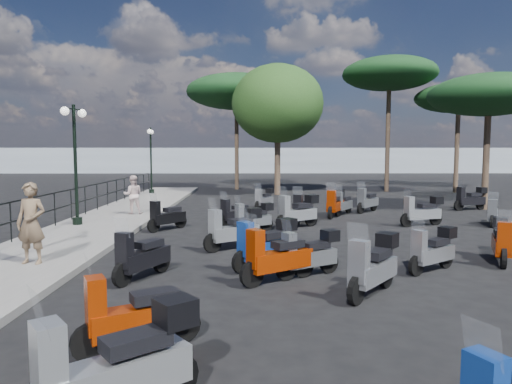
{
  "coord_description": "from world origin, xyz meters",
  "views": [
    {
      "loc": [
        -1.32,
        -12.79,
        2.59
      ],
      "look_at": [
        -1.18,
        2.77,
        1.2
      ],
      "focal_mm": 32.0,
      "sensor_mm": 36.0,
      "label": 1
    }
  ],
  "objects_px": {
    "pedestrian_far": "(133,195)",
    "pine_0": "(389,74)",
    "scooter_7": "(253,218)",
    "lamp_post_2": "(151,156)",
    "scooter_4": "(167,217)",
    "scooter_26": "(471,199)",
    "scooter_12": "(309,254)",
    "pine_1": "(459,98)",
    "scooter_3": "(234,230)",
    "scooter_2": "(266,245)",
    "scooter_17": "(432,251)",
    "scooter_6": "(277,258)",
    "woman": "(31,223)",
    "scooter_20": "(343,204)",
    "broadleaf_tree": "(278,104)",
    "scooter_0": "(116,369)",
    "pine_2": "(236,92)",
    "scooter_19": "(367,202)",
    "scooter_25": "(422,212)",
    "scooter_14": "(303,209)",
    "scooter_1": "(141,257)",
    "scooter_11": "(373,267)",
    "scooter_24": "(493,213)",
    "scooter_18": "(502,242)",
    "pine_3": "(489,96)",
    "scooter_8": "(235,214)",
    "scooter_15": "(335,204)",
    "scooter_5": "(135,317)",
    "lamp_post_1": "(75,157)",
    "scooter_13": "(298,212)"
  },
  "relations": [
    {
      "from": "scooter_26",
      "to": "woman",
      "type": "bearing_deg",
      "value": 107.94
    },
    {
      "from": "scooter_3",
      "to": "scooter_12",
      "type": "xyz_separation_m",
      "value": [
        1.66,
        -2.64,
        -0.06
      ]
    },
    {
      "from": "pine_2",
      "to": "pine_3",
      "type": "xyz_separation_m",
      "value": [
        11.42,
        -10.87,
        -1.52
      ]
    },
    {
      "from": "scooter_1",
      "to": "scooter_12",
      "type": "distance_m",
      "value": 3.42
    },
    {
      "from": "scooter_4",
      "to": "scooter_26",
      "type": "relative_size",
      "value": 0.81
    },
    {
      "from": "scooter_12",
      "to": "scooter_18",
      "type": "bearing_deg",
      "value": -106.03
    },
    {
      "from": "scooter_4",
      "to": "pine_3",
      "type": "distance_m",
      "value": 14.94
    },
    {
      "from": "scooter_2",
      "to": "scooter_12",
      "type": "relative_size",
      "value": 1.05
    },
    {
      "from": "scooter_0",
      "to": "scooter_25",
      "type": "relative_size",
      "value": 0.93
    },
    {
      "from": "scooter_0",
      "to": "scooter_17",
      "type": "bearing_deg",
      "value": -82.0
    },
    {
      "from": "scooter_6",
      "to": "woman",
      "type": "bearing_deg",
      "value": 45.62
    },
    {
      "from": "scooter_18",
      "to": "pine_3",
      "type": "height_order",
      "value": "pine_3"
    },
    {
      "from": "scooter_25",
      "to": "scooter_14",
      "type": "bearing_deg",
      "value": 59.52
    },
    {
      "from": "scooter_8",
      "to": "lamp_post_2",
      "type": "bearing_deg",
      "value": -18.32
    },
    {
      "from": "scooter_1",
      "to": "scooter_26",
      "type": "height_order",
      "value": "same"
    },
    {
      "from": "scooter_11",
      "to": "scooter_19",
      "type": "distance_m",
      "value": 11.51
    },
    {
      "from": "scooter_13",
      "to": "scooter_25",
      "type": "xyz_separation_m",
      "value": [
        4.37,
        0.38,
        -0.04
      ]
    },
    {
      "from": "scooter_3",
      "to": "scooter_24",
      "type": "bearing_deg",
      "value": -102.17
    },
    {
      "from": "pedestrian_far",
      "to": "pine_0",
      "type": "distance_m",
      "value": 18.85
    },
    {
      "from": "lamp_post_1",
      "to": "pine_3",
      "type": "xyz_separation_m",
      "value": [
        16.24,
        4.99,
        2.61
      ]
    },
    {
      "from": "scooter_2",
      "to": "scooter_5",
      "type": "distance_m",
      "value": 4.56
    },
    {
      "from": "scooter_2",
      "to": "scooter_17",
      "type": "distance_m",
      "value": 3.59
    },
    {
      "from": "scooter_18",
      "to": "scooter_20",
      "type": "xyz_separation_m",
      "value": [
        -2.1,
        8.02,
        -0.06
      ]
    },
    {
      "from": "lamp_post_2",
      "to": "scooter_8",
      "type": "bearing_deg",
      "value": -69.51
    },
    {
      "from": "pedestrian_far",
      "to": "scooter_1",
      "type": "bearing_deg",
      "value": 94.66
    },
    {
      "from": "scooter_8",
      "to": "scooter_15",
      "type": "xyz_separation_m",
      "value": [
        3.89,
        2.14,
        0.1
      ]
    },
    {
      "from": "scooter_4",
      "to": "scooter_3",
      "type": "bearing_deg",
      "value": 167.08
    },
    {
      "from": "scooter_12",
      "to": "pine_1",
      "type": "height_order",
      "value": "pine_1"
    },
    {
      "from": "scooter_11",
      "to": "broadleaf_tree",
      "type": "relative_size",
      "value": 0.19
    },
    {
      "from": "broadleaf_tree",
      "to": "scooter_5",
      "type": "bearing_deg",
      "value": -98.01
    },
    {
      "from": "scooter_20",
      "to": "scooter_24",
      "type": "distance_m",
      "value": 5.43
    },
    {
      "from": "scooter_2",
      "to": "scooter_12",
      "type": "distance_m",
      "value": 1.09
    },
    {
      "from": "woman",
      "to": "scooter_12",
      "type": "bearing_deg",
      "value": 1.22
    },
    {
      "from": "scooter_17",
      "to": "scooter_19",
      "type": "xyz_separation_m",
      "value": [
        1.0,
        9.58,
        0.01
      ]
    },
    {
      "from": "scooter_7",
      "to": "lamp_post_2",
      "type": "bearing_deg",
      "value": -6.23
    },
    {
      "from": "scooter_4",
      "to": "scooter_25",
      "type": "height_order",
      "value": "scooter_25"
    },
    {
      "from": "scooter_2",
      "to": "scooter_7",
      "type": "distance_m",
      "value": 4.5
    },
    {
      "from": "scooter_1",
      "to": "scooter_19",
      "type": "distance_m",
      "value": 12.39
    },
    {
      "from": "scooter_7",
      "to": "scooter_20",
      "type": "relative_size",
      "value": 1.0
    },
    {
      "from": "scooter_5",
      "to": "scooter_6",
      "type": "relative_size",
      "value": 1.0
    },
    {
      "from": "scooter_6",
      "to": "scooter_4",
      "type": "bearing_deg",
      "value": -4.99
    },
    {
      "from": "scooter_11",
      "to": "scooter_15",
      "type": "distance_m",
      "value": 9.9
    },
    {
      "from": "scooter_7",
      "to": "pine_3",
      "type": "relative_size",
      "value": 0.23
    },
    {
      "from": "scooter_0",
      "to": "pine_2",
      "type": "relative_size",
      "value": 0.2
    },
    {
      "from": "scooter_6",
      "to": "broadleaf_tree",
      "type": "xyz_separation_m",
      "value": [
        1.03,
        18.35,
        4.89
      ]
    },
    {
      "from": "scooter_12",
      "to": "lamp_post_2",
      "type": "bearing_deg",
      "value": -7.88
    },
    {
      "from": "scooter_2",
      "to": "pine_1",
      "type": "xyz_separation_m",
      "value": [
        12.52,
        18.6,
        5.34
      ]
    },
    {
      "from": "scooter_1",
      "to": "scooter_6",
      "type": "distance_m",
      "value": 2.73
    },
    {
      "from": "scooter_7",
      "to": "pine_1",
      "type": "xyz_separation_m",
      "value": [
        12.79,
        14.11,
        5.41
      ]
    },
    {
      "from": "scooter_7",
      "to": "scooter_11",
      "type": "xyz_separation_m",
      "value": [
        2.14,
        -6.39,
        0.07
      ]
    }
  ]
}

